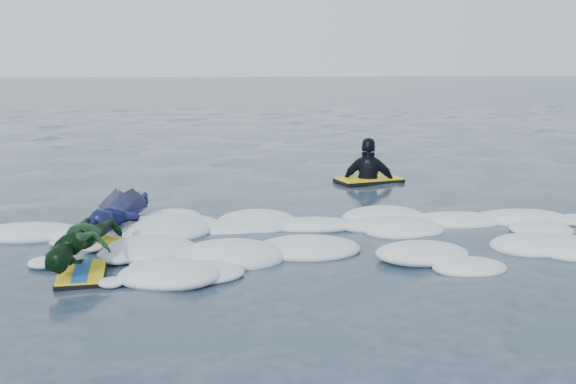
% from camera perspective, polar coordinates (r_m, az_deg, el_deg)
% --- Properties ---
extents(ground, '(120.00, 120.00, 0.00)m').
position_cam_1_polar(ground, '(7.22, -3.13, -5.83)').
color(ground, '#162535').
rests_on(ground, ground).
extents(foam_band, '(12.00, 3.10, 0.30)m').
position_cam_1_polar(foam_band, '(8.22, -3.43, -3.77)').
color(foam_band, white).
rests_on(foam_band, ground).
extents(prone_woman_unit, '(0.93, 1.76, 0.45)m').
position_cam_1_polar(prone_woman_unit, '(8.69, -13.28, -1.68)').
color(prone_woman_unit, black).
rests_on(prone_woman_unit, ground).
extents(prone_child_unit, '(0.84, 1.29, 0.47)m').
position_cam_1_polar(prone_child_unit, '(7.23, -15.81, -4.27)').
color(prone_child_unit, black).
rests_on(prone_child_unit, ground).
extents(waiting_rider_unit, '(1.18, 0.86, 1.59)m').
position_cam_1_polar(waiting_rider_unit, '(11.88, 6.39, 0.50)').
color(waiting_rider_unit, black).
rests_on(waiting_rider_unit, ground).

